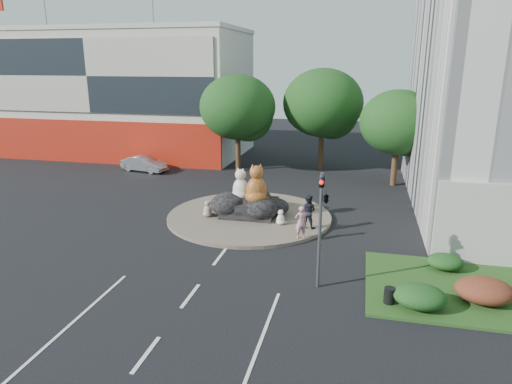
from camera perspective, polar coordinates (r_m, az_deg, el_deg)
ground at (r=19.36m, az=-8.21°, el=-12.73°), size 120.00×120.00×0.00m
roundabout_island at (r=28.06m, az=-0.84°, el=-3.03°), size 10.00×10.00×0.20m
rock_plinth at (r=27.89m, az=-0.84°, el=-1.97°), size 3.20×2.60×0.90m
shophouse_block at (r=50.12m, az=-16.39°, el=11.87°), size 25.20×12.30×17.40m
grass_verge at (r=21.59m, az=27.17°, el=-11.11°), size 10.00×6.00×0.12m
tree_left at (r=39.40m, az=-2.19°, el=10.16°), size 6.46×6.46×8.27m
tree_mid at (r=40.10m, az=8.45°, el=10.55°), size 6.84×6.84×8.76m
tree_right at (r=36.18m, az=17.40°, el=7.94°), size 5.70×5.70×7.30m
hedge_near_green at (r=19.02m, az=19.80°, el=-12.20°), size 2.00×1.60×0.90m
hedge_red at (r=20.35m, az=26.63°, el=-10.94°), size 2.20×1.76×0.99m
hedge_back_green at (r=22.69m, az=22.58°, el=-8.05°), size 1.60×1.28×0.72m
traffic_light at (r=18.65m, az=8.40°, el=-1.76°), size 0.44×1.24×5.00m
street_lamp at (r=25.01m, az=27.71°, el=3.33°), size 2.34×0.22×8.06m
cat_white at (r=27.71m, az=-1.93°, el=1.04°), size 1.54×1.46×2.01m
cat_tabby at (r=27.02m, az=0.07°, el=1.09°), size 1.83×1.73×2.40m
kitten_calico at (r=27.74m, az=-6.09°, el=-2.02°), size 0.75×0.69×1.02m
kitten_white at (r=26.28m, az=3.10°, el=-3.11°), size 0.73×0.73×0.92m
pedestrian_pink at (r=24.25m, az=5.62°, el=-3.76°), size 0.77×0.68×1.77m
pedestrian_dark at (r=25.74m, az=6.51°, el=-2.42°), size 1.06×0.90×1.93m
parked_car at (r=40.92m, az=-13.79°, el=3.45°), size 4.31×2.22×1.35m
litter_bin at (r=19.03m, az=16.35°, el=-12.30°), size 0.48×0.48×0.64m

